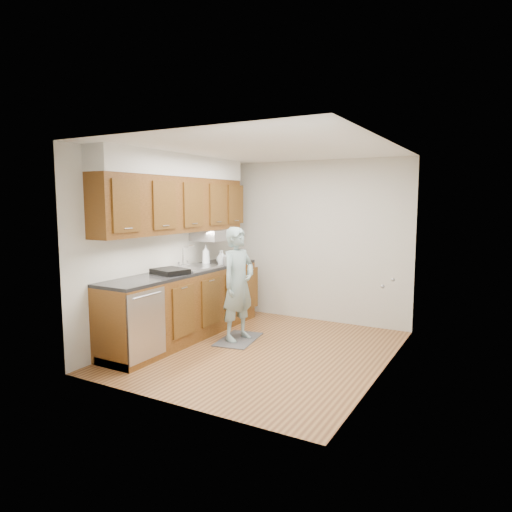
{
  "coord_description": "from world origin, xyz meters",
  "views": [
    {
      "loc": [
        2.65,
        -4.91,
        1.88
      ],
      "look_at": [
        -0.23,
        0.25,
        1.16
      ],
      "focal_mm": 32.0,
      "sensor_mm": 36.0,
      "label": 1
    }
  ],
  "objects": [
    {
      "name": "floor",
      "position": [
        0.0,
        0.0,
        0.0
      ],
      "size": [
        3.5,
        3.5,
        0.0
      ],
      "primitive_type": "plane",
      "color": "#A3713D",
      "rests_on": "ground"
    },
    {
      "name": "ceiling",
      "position": [
        0.0,
        0.0,
        2.5
      ],
      "size": [
        3.5,
        3.5,
        0.0
      ],
      "primitive_type": "plane",
      "rotation": [
        3.14,
        0.0,
        0.0
      ],
      "color": "white",
      "rests_on": "wall_left"
    },
    {
      "name": "wall_left",
      "position": [
        -1.5,
        0.0,
        1.25
      ],
      "size": [
        0.02,
        3.5,
        2.5
      ],
      "primitive_type": "cube",
      "color": "beige",
      "rests_on": "floor"
    },
    {
      "name": "wall_right",
      "position": [
        1.5,
        0.0,
        1.25
      ],
      "size": [
        0.02,
        3.5,
        2.5
      ],
      "primitive_type": "cube",
      "color": "beige",
      "rests_on": "floor"
    },
    {
      "name": "wall_back",
      "position": [
        0.0,
        1.75,
        1.25
      ],
      "size": [
        3.0,
        0.02,
        2.5
      ],
      "primitive_type": "cube",
      "color": "beige",
      "rests_on": "floor"
    },
    {
      "name": "counter",
      "position": [
        -1.2,
        -0.0,
        0.49
      ],
      "size": [
        0.64,
        2.8,
        1.3
      ],
      "color": "brown",
      "rests_on": "floor"
    },
    {
      "name": "upper_cabinets",
      "position": [
        -1.33,
        0.05,
        1.95
      ],
      "size": [
        0.47,
        2.8,
        1.21
      ],
      "color": "brown",
      "rests_on": "wall_left"
    },
    {
      "name": "closet_door",
      "position": [
        1.49,
        0.3,
        1.02
      ],
      "size": [
        0.02,
        1.22,
        2.05
      ],
      "primitive_type": "cube",
      "color": "silver",
      "rests_on": "wall_right"
    },
    {
      "name": "floor_mat",
      "position": [
        -0.5,
        0.23,
        0.01
      ],
      "size": [
        0.57,
        0.84,
        0.01
      ],
      "primitive_type": "cube",
      "rotation": [
        0.0,
        0.0,
        0.16
      ],
      "color": "#575759",
      "rests_on": "floor"
    },
    {
      "name": "person",
      "position": [
        -0.5,
        0.23,
        0.88
      ],
      "size": [
        0.51,
        0.67,
        1.73
      ],
      "primitive_type": "imported",
      "rotation": [
        0.0,
        0.0,
        1.38
      ],
      "color": "#89A5A6",
      "rests_on": "floor_mat"
    },
    {
      "name": "soap_bottle_a",
      "position": [
        -1.25,
        0.55,
        1.09
      ],
      "size": [
        0.16,
        0.16,
        0.3
      ],
      "primitive_type": "imported",
      "rotation": [
        0.0,
        0.0,
        0.46
      ],
      "color": "white",
      "rests_on": "counter"
    },
    {
      "name": "soap_bottle_b",
      "position": [
        -1.05,
        0.69,
        1.05
      ],
      "size": [
        0.13,
        0.13,
        0.22
      ],
      "primitive_type": "imported",
      "rotation": [
        0.0,
        0.0,
        -0.45
      ],
      "color": "white",
      "rests_on": "counter"
    },
    {
      "name": "soap_bottle_c",
      "position": [
        -1.16,
        0.81,
        1.03
      ],
      "size": [
        0.18,
        0.18,
        0.18
      ],
      "primitive_type": "imported",
      "rotation": [
        0.0,
        0.0,
        0.48
      ],
      "color": "white",
      "rests_on": "counter"
    },
    {
      "name": "soda_can",
      "position": [
        -0.95,
        0.76,
        1.0
      ],
      "size": [
        0.09,
        0.09,
        0.12
      ],
      "primitive_type": "cylinder",
      "rotation": [
        0.0,
        0.0,
        0.42
      ],
      "color": "red",
      "rests_on": "counter"
    },
    {
      "name": "steel_can",
      "position": [
        -0.97,
        0.65,
        1.0
      ],
      "size": [
        0.08,
        0.08,
        0.13
      ],
      "primitive_type": "cylinder",
      "rotation": [
        0.0,
        0.0,
        0.12
      ],
      "color": "#A5A5AA",
      "rests_on": "counter"
    },
    {
      "name": "dish_rack",
      "position": [
        -1.17,
        -0.35,
        0.97
      ],
      "size": [
        0.5,
        0.45,
        0.07
      ],
      "primitive_type": "cube",
      "rotation": [
        0.0,
        0.0,
        -0.26
      ],
      "color": "black",
      "rests_on": "counter"
    }
  ]
}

